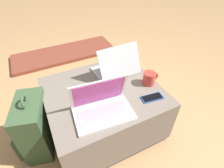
# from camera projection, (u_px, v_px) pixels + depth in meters

# --- Properties ---
(ground_plane) EXTENTS (14.00, 14.00, 0.00)m
(ground_plane) POSITION_uv_depth(u_px,v_px,m) (105.00, 126.00, 1.56)
(ground_plane) COLOR tan
(ottoman) EXTENTS (0.83, 0.73, 0.43)m
(ottoman) POSITION_uv_depth(u_px,v_px,m) (104.00, 110.00, 1.43)
(ottoman) COLOR #3D3832
(ottoman) RESTS_ON ground_plane
(laptop_near) EXTENTS (0.39, 0.27, 0.24)m
(laptop_near) POSITION_uv_depth(u_px,v_px,m) (102.00, 106.00, 1.10)
(laptop_near) COLOR silver
(laptop_near) RESTS_ON ottoman
(laptop_far) EXTENTS (0.36, 0.27, 0.25)m
(laptop_far) POSITION_uv_depth(u_px,v_px,m) (117.00, 68.00, 1.42)
(laptop_far) COLOR #B7B7BC
(laptop_far) RESTS_ON ottoman
(cell_phone) EXTENTS (0.16, 0.09, 0.01)m
(cell_phone) POSITION_uv_depth(u_px,v_px,m) (152.00, 98.00, 1.23)
(cell_phone) COLOR #1E4C9E
(cell_phone) RESTS_ON ottoman
(backpack) EXTENTS (0.30, 0.36, 0.55)m
(backpack) POSITION_uv_depth(u_px,v_px,m) (34.00, 128.00, 1.27)
(backpack) COLOR #385133
(backpack) RESTS_ON ground_plane
(coffee_mug) EXTENTS (0.13, 0.09, 0.10)m
(coffee_mug) POSITION_uv_depth(u_px,v_px,m) (149.00, 78.00, 1.32)
(coffee_mug) COLOR red
(coffee_mug) RESTS_ON ottoman
(fireplace_hearth) EXTENTS (1.40, 0.50, 0.04)m
(fireplace_hearth) POSITION_uv_depth(u_px,v_px,m) (65.00, 53.00, 2.49)
(fireplace_hearth) COLOR brown
(fireplace_hearth) RESTS_ON ground_plane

